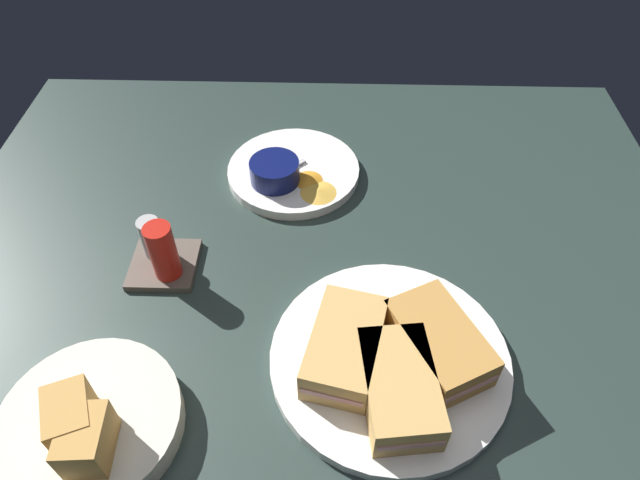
{
  "coord_description": "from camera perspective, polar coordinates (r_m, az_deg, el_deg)",
  "views": [
    {
      "loc": [
        -42.83,
        -2.11,
        59.1
      ],
      "look_at": [
        9.72,
        -0.58,
        3.0
      ],
      "focal_mm": 31.3,
      "sensor_mm": 36.0,
      "label": 1
    }
  ],
  "objects": [
    {
      "name": "sandwich_half_extra",
      "position": [
        0.67,
        12.01,
        -10.19
      ],
      "size": [
        15.03,
        12.67,
        4.8
      ],
      "color": "#C68C42",
      "rests_on": "plate_sandwich_main"
    },
    {
      "name": "ramekin_light_gravy",
      "position": [
        0.87,
        -4.66,
        7.08
      ],
      "size": [
        7.72,
        7.72,
        3.56
      ],
      "color": "#0C144C",
      "rests_on": "plate_chips_companion"
    },
    {
      "name": "sandwich_half_near",
      "position": [
        0.65,
        2.57,
        -10.85
      ],
      "size": [
        14.5,
        10.36,
        4.8
      ],
      "color": "tan",
      "rests_on": "plate_sandwich_main"
    },
    {
      "name": "sandwich_half_far",
      "position": [
        0.63,
        8.08,
        -14.68
      ],
      "size": [
        14.0,
        9.11,
        4.8
      ],
      "color": "tan",
      "rests_on": "plate_sandwich_main"
    },
    {
      "name": "plate_chips_companion",
      "position": [
        0.91,
        -2.72,
        7.03
      ],
      "size": [
        21.24,
        21.24,
        1.6
      ],
      "primitive_type": "cylinder",
      "color": "white",
      "rests_on": "ground_plane"
    },
    {
      "name": "bread_basket_rear",
      "position": [
        0.67,
        -22.54,
        -16.96
      ],
      "size": [
        19.72,
        19.72,
        8.13
      ],
      "color": "silver",
      "rests_on": "ground_plane"
    },
    {
      "name": "plate_sandwich_main",
      "position": [
        0.69,
        7.1,
        -11.99
      ],
      "size": [
        28.55,
        28.55,
        1.6
      ],
      "primitive_type": "cylinder",
      "color": "white",
      "rests_on": "ground_plane"
    },
    {
      "name": "spoon_by_gravy_ramekin",
      "position": [
        0.88,
        -5.1,
        6.34
      ],
      "size": [
        7.72,
        8.31,
        0.8
      ],
      "color": "silver",
      "rests_on": "plate_chips_companion"
    },
    {
      "name": "ramekin_dark_sauce",
      "position": [
        0.67,
        12.94,
        -10.91
      ],
      "size": [
        7.23,
        7.23,
        4.21
      ],
      "color": "navy",
      "rests_on": "plate_sandwich_main"
    },
    {
      "name": "condiment_caddy",
      "position": [
        0.78,
        -15.96,
        -1.26
      ],
      "size": [
        9.0,
        9.0,
        9.5
      ],
      "color": "brown",
      "rests_on": "ground_plane"
    },
    {
      "name": "plantain_chip_scatter",
      "position": [
        0.87,
        -1.99,
        5.79
      ],
      "size": [
        9.95,
        14.07,
        0.6
      ],
      "color": "orange",
      "rests_on": "plate_chips_companion"
    },
    {
      "name": "spoon_by_dark_ramekin",
      "position": [
        0.67,
        7.96,
        -12.47
      ],
      "size": [
        3.03,
        9.96,
        0.8
      ],
      "color": "silver",
      "rests_on": "plate_sandwich_main"
    },
    {
      "name": "ground_plane",
      "position": [
        0.74,
        -0.67,
        -7.86
      ],
      "size": [
        110.0,
        110.0,
        3.0
      ],
      "primitive_type": "cube",
      "color": "#283833"
    }
  ]
}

